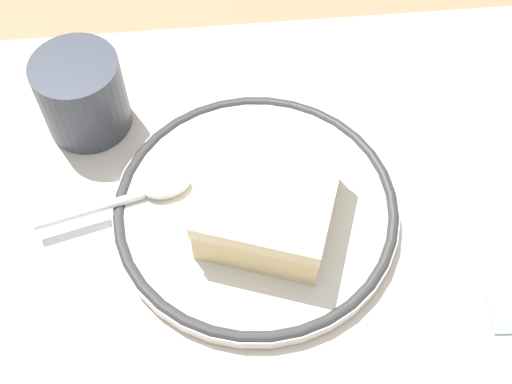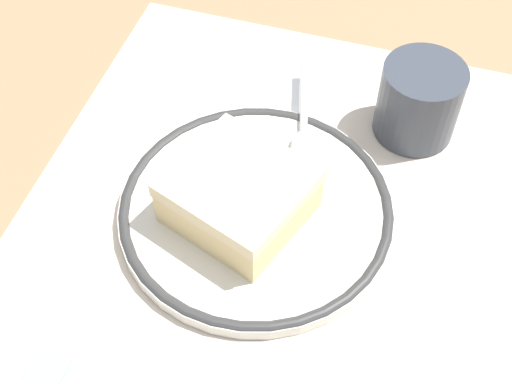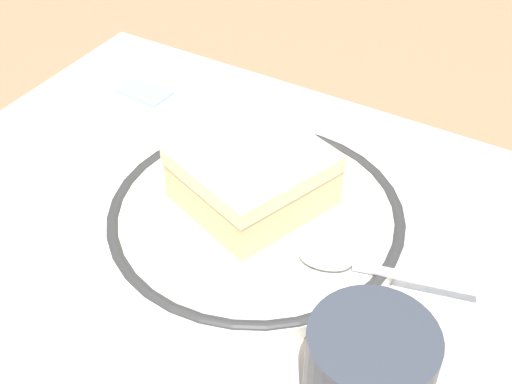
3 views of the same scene
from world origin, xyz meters
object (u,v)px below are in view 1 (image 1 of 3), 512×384
at_px(plate, 256,208).
at_px(napkin, 54,288).
at_px(cake_slice, 270,201).
at_px(spoon, 142,194).
at_px(cup, 83,98).

bearing_deg(plate, napkin, -161.96).
xyz_separation_m(plate, cake_slice, (0.01, -0.01, 0.03)).
bearing_deg(spoon, napkin, -135.33).
distance_m(cup, napkin, 0.16).
bearing_deg(plate, cake_slice, -51.01).
xyz_separation_m(spoon, napkin, (-0.07, -0.07, -0.02)).
height_order(plate, cup, cup).
bearing_deg(napkin, cup, 82.28).
relative_size(cake_slice, napkin, 0.93).
xyz_separation_m(cake_slice, spoon, (-0.10, 0.03, -0.02)).
bearing_deg(napkin, plate, 18.04).
xyz_separation_m(cake_slice, napkin, (-0.17, -0.04, -0.03)).
bearing_deg(spoon, cup, 117.23).
bearing_deg(plate, spoon, 169.41).
relative_size(cake_slice, cup, 1.74).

